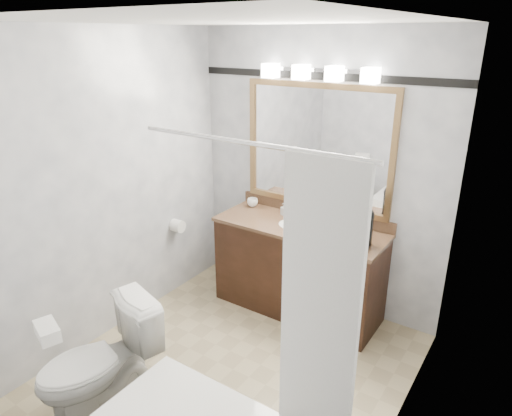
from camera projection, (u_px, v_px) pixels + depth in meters
The scene contains 13 objects.
room at pixel (230, 220), 3.08m from camera, with size 2.42×2.62×2.52m.
vanity at pixel (298, 267), 4.16m from camera, with size 1.53×0.58×0.97m.
mirror at pixel (317, 147), 3.98m from camera, with size 1.40×0.04×1.10m.
vanity_light_bar at pixel (318, 72), 3.72m from camera, with size 1.02×0.14×0.12m.
accent_stripe at pixel (321, 76), 3.78m from camera, with size 2.40×0.01×0.06m, color black.
tp_roll at pixel (178, 226), 4.38m from camera, with size 0.12×0.12×0.11m, color white.
toilet at pixel (99, 365), 2.98m from camera, with size 0.45×0.78×0.80m, color white.
tissue_box at pixel (47, 331), 2.60m from camera, with size 0.20×0.11×0.08m, color white.
coffee_maker at pixel (364, 226), 3.59m from camera, with size 0.17×0.21×0.32m.
cup_left at pixel (253, 202), 4.44m from camera, with size 0.10×0.10×0.08m, color white.
soap_bottle_a at pixel (284, 209), 4.23m from camera, with size 0.05×0.05×0.11m, color white.
soap_bottle_b at pixel (329, 221), 4.01m from camera, with size 0.06×0.06×0.07m, color white.
soap_bar at pixel (307, 220), 4.10m from camera, with size 0.07×0.04×0.02m, color beige.
Camera 1 is at (1.73, -2.26, 2.43)m, focal length 32.00 mm.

